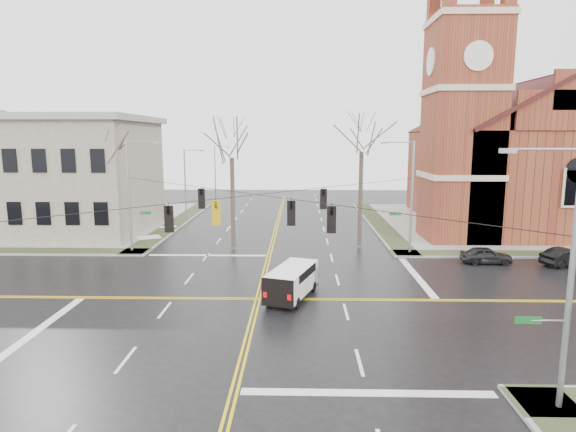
{
  "coord_description": "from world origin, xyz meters",
  "views": [
    {
      "loc": [
        2.42,
        -27.19,
        9.42
      ],
      "look_at": [
        1.64,
        6.0,
        3.99
      ],
      "focal_mm": 30.0,
      "sensor_mm": 36.0,
      "label": 1
    }
  ],
  "objects_px": {
    "streetlight_north_a": "(186,181)",
    "streetlight_north_b": "(216,169)",
    "tree_ne": "(362,145)",
    "parked_car_a": "(486,255)",
    "parked_car_b": "(567,257)",
    "signal_pole_se": "(566,273)",
    "tree_nw_far": "(106,155)",
    "signal_pole_ne": "(410,194)",
    "church": "(510,147)",
    "signal_pole_nw": "(131,193)",
    "cargo_van": "(293,279)",
    "tree_nw_near": "(232,151)"
  },
  "relations": [
    {
      "from": "parked_car_b",
      "to": "tree_ne",
      "type": "distance_m",
      "value": 17.75
    },
    {
      "from": "signal_pole_nw",
      "to": "signal_pole_se",
      "type": "relative_size",
      "value": 1.0
    },
    {
      "from": "streetlight_north_b",
      "to": "cargo_van",
      "type": "height_order",
      "value": "streetlight_north_b"
    },
    {
      "from": "signal_pole_ne",
      "to": "tree_nw_far",
      "type": "bearing_deg",
      "value": 175.34
    },
    {
      "from": "tree_ne",
      "to": "signal_pole_se",
      "type": "bearing_deg",
      "value": -81.8
    },
    {
      "from": "church",
      "to": "signal_pole_nw",
      "type": "distance_m",
      "value": 38.61
    },
    {
      "from": "streetlight_north_b",
      "to": "tree_ne",
      "type": "distance_m",
      "value": 38.98
    },
    {
      "from": "church",
      "to": "parked_car_a",
      "type": "relative_size",
      "value": 7.4
    },
    {
      "from": "signal_pole_nw",
      "to": "parked_car_a",
      "type": "relative_size",
      "value": 2.42
    },
    {
      "from": "streetlight_north_a",
      "to": "streetlight_north_b",
      "type": "xyz_separation_m",
      "value": [
        0.0,
        20.0,
        0.0
      ]
    },
    {
      "from": "tree_nw_far",
      "to": "tree_ne",
      "type": "xyz_separation_m",
      "value": [
        21.66,
        0.3,
        0.79
      ]
    },
    {
      "from": "parked_car_a",
      "to": "parked_car_b",
      "type": "bearing_deg",
      "value": -93.15
    },
    {
      "from": "tree_nw_near",
      "to": "signal_pole_se",
      "type": "bearing_deg",
      "value": -59.31
    },
    {
      "from": "signal_pole_ne",
      "to": "cargo_van",
      "type": "height_order",
      "value": "signal_pole_ne"
    },
    {
      "from": "church",
      "to": "tree_nw_far",
      "type": "bearing_deg",
      "value": -163.86
    },
    {
      "from": "streetlight_north_a",
      "to": "tree_ne",
      "type": "distance_m",
      "value": 23.54
    },
    {
      "from": "parked_car_a",
      "to": "tree_ne",
      "type": "height_order",
      "value": "tree_ne"
    },
    {
      "from": "parked_car_a",
      "to": "tree_nw_far",
      "type": "xyz_separation_m",
      "value": [
        -30.56,
        5.05,
        7.34
      ]
    },
    {
      "from": "signal_pole_se",
      "to": "streetlight_north_b",
      "type": "distance_m",
      "value": 63.43
    },
    {
      "from": "cargo_van",
      "to": "church",
      "type": "bearing_deg",
      "value": 65.45
    },
    {
      "from": "signal_pole_nw",
      "to": "tree_nw_near",
      "type": "bearing_deg",
      "value": 10.36
    },
    {
      "from": "streetlight_north_a",
      "to": "tree_ne",
      "type": "xyz_separation_m",
      "value": [
        18.32,
        -14.14,
        4.29
      ]
    },
    {
      "from": "church",
      "to": "signal_pole_ne",
      "type": "distance_m",
      "value": 19.22
    },
    {
      "from": "church",
      "to": "tree_ne",
      "type": "xyz_separation_m",
      "value": [
        -17.1,
        -10.92,
        0.33
      ]
    },
    {
      "from": "streetlight_north_a",
      "to": "tree_nw_far",
      "type": "distance_m",
      "value": 15.23
    },
    {
      "from": "cargo_van",
      "to": "parked_car_b",
      "type": "relative_size",
      "value": 1.27
    },
    {
      "from": "streetlight_north_b",
      "to": "tree_ne",
      "type": "bearing_deg",
      "value": -61.78
    },
    {
      "from": "signal_pole_se",
      "to": "streetlight_north_b",
      "type": "height_order",
      "value": "signal_pole_se"
    },
    {
      "from": "tree_ne",
      "to": "streetlight_north_a",
      "type": "bearing_deg",
      "value": 142.34
    },
    {
      "from": "church",
      "to": "streetlight_north_b",
      "type": "height_order",
      "value": "church"
    },
    {
      "from": "signal_pole_nw",
      "to": "streetlight_north_a",
      "type": "height_order",
      "value": "signal_pole_nw"
    },
    {
      "from": "signal_pole_nw",
      "to": "parked_car_b",
      "type": "height_order",
      "value": "signal_pole_nw"
    },
    {
      "from": "signal_pole_se",
      "to": "tree_nw_far",
      "type": "height_order",
      "value": "tree_nw_far"
    },
    {
      "from": "signal_pole_ne",
      "to": "cargo_van",
      "type": "relative_size",
      "value": 1.74
    },
    {
      "from": "streetlight_north_b",
      "to": "streetlight_north_a",
      "type": "bearing_deg",
      "value": -90.0
    },
    {
      "from": "church",
      "to": "streetlight_north_b",
      "type": "xyz_separation_m",
      "value": [
        -35.42,
        23.22,
        -3.97
      ]
    },
    {
      "from": "streetlight_north_a",
      "to": "parked_car_a",
      "type": "height_order",
      "value": "streetlight_north_a"
    },
    {
      "from": "parked_car_a",
      "to": "tree_ne",
      "type": "relative_size",
      "value": 0.31
    },
    {
      "from": "signal_pole_ne",
      "to": "tree_ne",
      "type": "distance_m",
      "value": 5.78
    },
    {
      "from": "tree_ne",
      "to": "parked_car_a",
      "type": "bearing_deg",
      "value": -30.98
    },
    {
      "from": "parked_car_a",
      "to": "signal_pole_ne",
      "type": "bearing_deg",
      "value": 62.14
    },
    {
      "from": "parked_car_a",
      "to": "parked_car_b",
      "type": "xyz_separation_m",
      "value": [
        5.78,
        -0.5,
        0.04
      ]
    },
    {
      "from": "streetlight_north_a",
      "to": "church",
      "type": "bearing_deg",
      "value": -5.19
    },
    {
      "from": "streetlight_north_b",
      "to": "tree_nw_far",
      "type": "xyz_separation_m",
      "value": [
        -3.34,
        -34.44,
        3.51
      ]
    },
    {
      "from": "signal_pole_ne",
      "to": "streetlight_north_b",
      "type": "bearing_deg",
      "value": 121.05
    },
    {
      "from": "signal_pole_nw",
      "to": "parked_car_a",
      "type": "bearing_deg",
      "value": -6.1
    },
    {
      "from": "streetlight_north_b",
      "to": "tree_nw_near",
      "type": "xyz_separation_m",
      "value": [
        7.44,
        -35.02,
        3.8
      ]
    },
    {
      "from": "cargo_van",
      "to": "tree_nw_near",
      "type": "relative_size",
      "value": 0.45
    },
    {
      "from": "signal_pole_se",
      "to": "tree_nw_far",
      "type": "bearing_deg",
      "value": 135.28
    },
    {
      "from": "cargo_van",
      "to": "tree_ne",
      "type": "bearing_deg",
      "value": 85.82
    }
  ]
}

